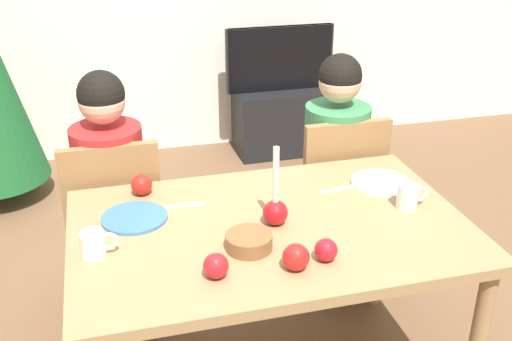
{
  "coord_description": "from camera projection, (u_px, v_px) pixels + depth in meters",
  "views": [
    {
      "loc": [
        -0.53,
        -1.8,
        1.84
      ],
      "look_at": [
        0.0,
        0.2,
        0.87
      ],
      "focal_mm": 42.81,
      "sensor_mm": 36.0,
      "label": 1
    }
  ],
  "objects": [
    {
      "name": "candle_centerpiece",
      "position": [
        275.0,
        208.0,
        2.14
      ],
      "size": [
        0.09,
        0.09,
        0.3
      ],
      "color": "red",
      "rests_on": "dining_table"
    },
    {
      "name": "dining_table",
      "position": [
        270.0,
        244.0,
        2.2
      ],
      "size": [
        1.4,
        0.9,
        0.75
      ],
      "color": "#99754C",
      "rests_on": "ground"
    },
    {
      "name": "apple_far_edge",
      "position": [
        142.0,
        185.0,
        2.35
      ],
      "size": [
        0.08,
        0.08,
        0.08
      ],
      "primitive_type": "sphere",
      "color": "red",
      "rests_on": "dining_table"
    },
    {
      "name": "mug_left",
      "position": [
        94.0,
        244.0,
        1.96
      ],
      "size": [
        0.12,
        0.08,
        0.09
      ],
      "color": "white",
      "rests_on": "dining_table"
    },
    {
      "name": "apple_near_candle",
      "position": [
        326.0,
        250.0,
        1.94
      ],
      "size": [
        0.08,
        0.08,
        0.08
      ],
      "primitive_type": "sphere",
      "color": "red",
      "rests_on": "dining_table"
    },
    {
      "name": "person_right_child",
      "position": [
        334.0,
        178.0,
        2.91
      ],
      "size": [
        0.3,
        0.3,
        1.17
      ],
      "color": "#33384C",
      "rests_on": "ground"
    },
    {
      "name": "chair_right",
      "position": [
        336.0,
        192.0,
        2.91
      ],
      "size": [
        0.4,
        0.4,
        0.9
      ],
      "color": "olive",
      "rests_on": "ground"
    },
    {
      "name": "mug_right",
      "position": [
        408.0,
        196.0,
        2.26
      ],
      "size": [
        0.12,
        0.08,
        0.09
      ],
      "color": "silver",
      "rests_on": "dining_table"
    },
    {
      "name": "apple_by_right_mug",
      "position": [
        295.0,
        257.0,
        1.89
      ],
      "size": [
        0.09,
        0.09,
        0.09
      ],
      "primitive_type": "sphere",
      "color": "red",
      "rests_on": "dining_table"
    },
    {
      "name": "fork_right",
      "position": [
        340.0,
        189.0,
        2.4
      ],
      "size": [
        0.18,
        0.03,
        0.01
      ],
      "primitive_type": "cube",
      "rotation": [
        0.0,
        0.0,
        0.07
      ],
      "color": "silver",
      "rests_on": "dining_table"
    },
    {
      "name": "tv_stand",
      "position": [
        279.0,
        120.0,
        4.56
      ],
      "size": [
        0.64,
        0.4,
        0.48
      ],
      "primitive_type": "cube",
      "color": "black",
      "rests_on": "ground"
    },
    {
      "name": "person_left_child",
      "position": [
        113.0,
        204.0,
        2.67
      ],
      "size": [
        0.3,
        0.3,
        1.17
      ],
      "color": "#33384C",
      "rests_on": "ground"
    },
    {
      "name": "tv",
      "position": [
        280.0,
        59.0,
        4.36
      ],
      "size": [
        0.79,
        0.05,
        0.46
      ],
      "color": "black",
      "rests_on": "tv_stand"
    },
    {
      "name": "chair_left",
      "position": [
        115.0,
        219.0,
        2.67
      ],
      "size": [
        0.4,
        0.4,
        0.9
      ],
      "color": "olive",
      "rests_on": "ground"
    },
    {
      "name": "plate_left",
      "position": [
        135.0,
        218.0,
        2.19
      ],
      "size": [
        0.24,
        0.24,
        0.01
      ],
      "primitive_type": "cylinder",
      "color": "teal",
      "rests_on": "dining_table"
    },
    {
      "name": "bowl_walnuts",
      "position": [
        249.0,
        242.0,
        2.01
      ],
      "size": [
        0.16,
        0.16,
        0.05
      ],
      "primitive_type": "cylinder",
      "color": "brown",
      "rests_on": "dining_table"
    },
    {
      "name": "plate_right",
      "position": [
        380.0,
        182.0,
        2.45
      ],
      "size": [
        0.23,
        0.23,
        0.01
      ],
      "primitive_type": "cylinder",
      "color": "white",
      "rests_on": "dining_table"
    },
    {
      "name": "fork_left",
      "position": [
        181.0,
        206.0,
        2.28
      ],
      "size": [
        0.18,
        0.02,
        0.01
      ],
      "primitive_type": "cube",
      "rotation": [
        0.0,
        0.0,
        -0.02
      ],
      "color": "silver",
      "rests_on": "dining_table"
    },
    {
      "name": "apple_by_left_plate",
      "position": [
        216.0,
        266.0,
        1.85
      ],
      "size": [
        0.08,
        0.08,
        0.08
      ],
      "primitive_type": "sphere",
      "color": "red",
      "rests_on": "dining_table"
    }
  ]
}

